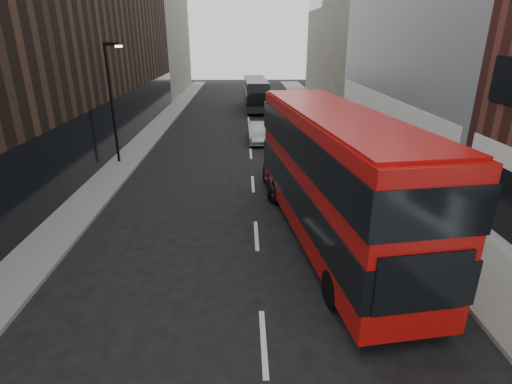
{
  "coord_description": "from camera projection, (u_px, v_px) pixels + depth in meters",
  "views": [
    {
      "loc": [
        -0.45,
        -6.26,
        7.45
      ],
      "look_at": [
        -0.06,
        6.41,
        2.5
      ],
      "focal_mm": 28.0,
      "sensor_mm": 36.0,
      "label": 1
    }
  ],
  "objects": [
    {
      "name": "building_victorian",
      "position": [
        344.0,
        16.0,
        46.33
      ],
      "size": [
        6.5,
        24.0,
        21.0
      ],
      "color": "#625E56",
      "rests_on": "ground"
    },
    {
      "name": "sidewalk_right",
      "position": [
        343.0,
        135.0,
        32.01
      ],
      "size": [
        3.0,
        80.0,
        0.15
      ],
      "primitive_type": "cube",
      "color": "slate",
      "rests_on": "ground"
    },
    {
      "name": "building_left_mid",
      "position": [
        112.0,
        42.0,
        33.61
      ],
      "size": [
        5.0,
        24.0,
        14.0
      ],
      "primitive_type": "cube",
      "color": "black",
      "rests_on": "ground"
    },
    {
      "name": "car_b",
      "position": [
        258.0,
        132.0,
        30.03
      ],
      "size": [
        1.67,
        4.46,
        1.45
      ],
      "primitive_type": "imported",
      "rotation": [
        0.0,
        0.0,
        0.03
      ],
      "color": "gray",
      "rests_on": "ground"
    },
    {
      "name": "sidewalk_left",
      "position": [
        149.0,
        136.0,
        31.57
      ],
      "size": [
        2.0,
        80.0,
        0.15
      ],
      "primitive_type": "cube",
      "color": "slate",
      "rests_on": "ground"
    },
    {
      "name": "street_lamp",
      "position": [
        112.0,
        96.0,
        23.55
      ],
      "size": [
        1.06,
        0.22,
        7.0
      ],
      "color": "black",
      "rests_on": "sidewalk_left"
    },
    {
      "name": "car_a",
      "position": [
        282.0,
        176.0,
        20.56
      ],
      "size": [
        1.96,
        4.49,
        1.51
      ],
      "primitive_type": "imported",
      "rotation": [
        0.0,
        0.0,
        0.04
      ],
      "color": "black",
      "rests_on": "ground"
    },
    {
      "name": "red_bus",
      "position": [
        333.0,
        172.0,
        14.67
      ],
      "size": [
        4.53,
        12.7,
        5.03
      ],
      "rotation": [
        0.0,
        0.0,
        0.13
      ],
      "color": "#A80C0A",
      "rests_on": "ground"
    },
    {
      "name": "grey_bus",
      "position": [
        256.0,
        93.0,
        43.33
      ],
      "size": [
        2.6,
        9.97,
        3.2
      ],
      "rotation": [
        0.0,
        0.0,
        0.03
      ],
      "color": "black",
      "rests_on": "ground"
    },
    {
      "name": "building_left_far",
      "position": [
        162.0,
        44.0,
        54.27
      ],
      "size": [
        5.0,
        20.0,
        13.0
      ],
      "primitive_type": "cube",
      "color": "#625E56",
      "rests_on": "ground"
    },
    {
      "name": "car_c",
      "position": [
        277.0,
        117.0,
        36.02
      ],
      "size": [
        2.55,
        5.02,
        1.4
      ],
      "primitive_type": "imported",
      "rotation": [
        0.0,
        0.0,
        -0.13
      ],
      "color": "black",
      "rests_on": "ground"
    }
  ]
}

